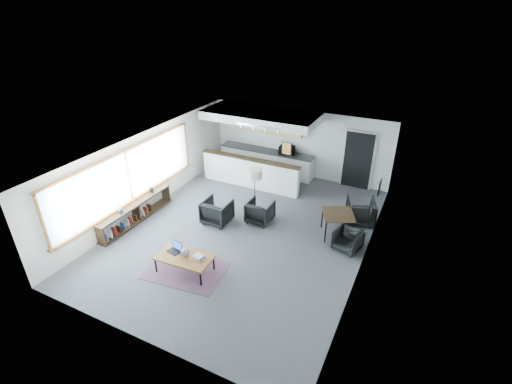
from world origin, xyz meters
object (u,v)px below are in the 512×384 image
at_px(coffee_table, 184,257).
at_px(book_stack, 199,257).
at_px(armchair_left, 217,210).
at_px(ceramic_pot, 185,252).
at_px(armchair_right, 260,211).
at_px(microwave, 287,149).
at_px(dining_chair_far, 360,212).
at_px(dining_table, 338,216).
at_px(laptop, 176,248).
at_px(dining_chair_near, 348,241).
at_px(floor_lamp, 255,175).

distance_m(coffee_table, book_stack, 0.40).
distance_m(book_stack, armchair_left, 2.44).
bearing_deg(ceramic_pot, coffee_table, -131.62).
bearing_deg(armchair_right, coffee_table, 77.02).
bearing_deg(microwave, book_stack, -93.24).
xyz_separation_m(coffee_table, dining_chair_far, (3.52, 4.33, -0.07)).
bearing_deg(dining_table, ceramic_pot, -132.69).
xyz_separation_m(laptop, dining_chair_far, (3.85, 4.22, -0.17)).
relative_size(armchair_left, dining_table, 0.73).
bearing_deg(coffee_table, armchair_left, 98.06).
bearing_deg(ceramic_pot, microwave, 88.62).
distance_m(book_stack, dining_chair_far, 5.27).
xyz_separation_m(armchair_left, microwave, (0.65, 4.08, 0.70)).
bearing_deg(dining_chair_near, dining_chair_far, 104.98).
distance_m(armchair_left, dining_chair_near, 4.02).
xyz_separation_m(dining_chair_near, microwave, (-3.35, 3.71, 0.83)).
bearing_deg(laptop, ceramic_pot, -3.86).
bearing_deg(armchair_right, microwave, -81.15).
relative_size(book_stack, armchair_right, 0.41).
xyz_separation_m(armchair_right, dining_table, (2.36, 0.32, 0.29)).
distance_m(armchair_right, dining_table, 2.40).
height_order(coffee_table, ceramic_pot, ceramic_pot).
distance_m(ceramic_pot, book_stack, 0.38).
height_order(laptop, armchair_right, armchair_right).
bearing_deg(dining_table, dining_chair_near, -51.07).
height_order(book_stack, dining_chair_far, dining_chair_far).
relative_size(armchair_left, floor_lamp, 0.52).
height_order(floor_lamp, dining_table, floor_lamp).
distance_m(laptop, dining_chair_far, 5.72).
height_order(coffee_table, dining_chair_near, dining_chair_near).
xyz_separation_m(book_stack, dining_chair_far, (3.14, 4.23, -0.14)).
xyz_separation_m(laptop, armchair_right, (1.04, 2.89, -0.15)).
relative_size(armchair_right, floor_lamp, 0.48).
bearing_deg(armchair_right, laptop, 70.47).
height_order(laptop, dining_chair_far, dining_chair_far).
bearing_deg(book_stack, armchair_left, 110.74).
height_order(laptop, ceramic_pot, laptop).
bearing_deg(ceramic_pot, floor_lamp, 83.93).
bearing_deg(ceramic_pot, armchair_left, 101.97).
relative_size(laptop, armchair_right, 0.49).
bearing_deg(dining_chair_near, microwave, 147.00).
distance_m(armchair_left, armchair_right, 1.33).
height_order(coffee_table, armchair_left, armchair_left).
height_order(dining_chair_near, dining_chair_far, dining_chair_far).
xyz_separation_m(coffee_table, ceramic_pot, (0.02, 0.02, 0.15)).
relative_size(book_stack, dining_chair_near, 0.54).
relative_size(book_stack, dining_table, 0.28).
bearing_deg(book_stack, ceramic_pot, -168.55).
relative_size(laptop, dining_chair_near, 0.64).
bearing_deg(microwave, dining_chair_far, -37.58).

